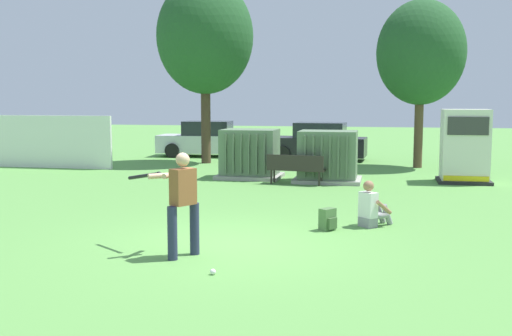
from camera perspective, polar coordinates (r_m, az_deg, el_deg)
The scene contains 14 objects.
ground_plane at distance 10.87m, azimuth -2.87°, elevation -7.33°, with size 96.00×96.00×0.00m, color #5B9947.
fence_panel at distance 24.14m, azimuth -18.73°, elevation 2.37°, with size 4.80×0.12×2.00m, color white.
transformer_west at distance 19.95m, azimuth -0.58°, elevation 1.31°, with size 2.10×1.70×1.62m.
transformer_mid_west at distance 19.15m, azimuth 6.84°, elevation 1.04°, with size 2.10×1.70×1.62m.
generator_enclosure at distance 19.91m, azimuth 19.20°, elevation 1.94°, with size 1.60×1.40×2.30m.
park_bench at distance 18.43m, azimuth 3.78°, elevation 0.07°, with size 1.84×0.66×0.92m.
batter at distance 9.98m, azimuth -7.14°, elevation -2.90°, with size 1.50×1.07×1.74m.
sports_ball at distance 9.10m, azimuth -4.12°, elevation -9.80°, with size 0.09×0.09×0.09m, color white.
seated_spectator at distance 12.59m, azimuth 10.92°, elevation -3.78°, with size 0.73×0.75×0.96m.
backpack at distance 12.12m, azimuth 6.84°, elevation -4.89°, with size 0.37×0.38×0.44m.
tree_left at distance 24.80m, azimuth -4.86°, elevation 12.30°, with size 3.90×3.90×7.44m.
tree_center_left at distance 23.80m, azimuth 15.39°, elevation 10.48°, with size 3.31×3.31×6.33m.
parked_car_leftmost at distance 27.70m, azimuth -4.82°, elevation 2.67°, with size 4.30×2.12×1.62m.
parked_car_left_of_center at distance 26.05m, azimuth 5.86°, elevation 2.42°, with size 4.29×2.10×1.62m.
Camera 1 is at (2.72, -10.20, 2.60)m, focal length 42.12 mm.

